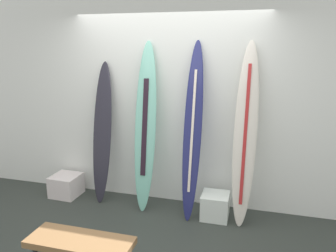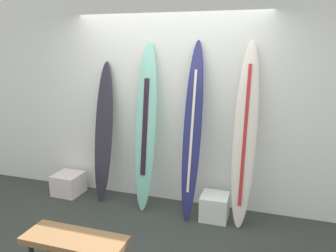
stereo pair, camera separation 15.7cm
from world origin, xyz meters
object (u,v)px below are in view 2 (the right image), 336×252
bench (75,244)px  surfboard_charcoal (104,133)px  surfboard_ivory (245,136)px  surfboard_navy (192,133)px  surfboard_seafoam (146,128)px  display_block_left (215,207)px  display_block_center (69,184)px

bench → surfboard_charcoal: bearing=109.5°
surfboard_charcoal → surfboard_ivory: bearing=-1.9°
surfboard_navy → bench: surfboard_navy is taller
surfboard_charcoal → surfboard_seafoam: size_ratio=0.88×
surfboard_ivory → display_block_left: bearing=-168.5°
surfboard_charcoal → display_block_center: bearing=-173.8°
surfboard_navy → display_block_center: (-1.83, 0.01, -0.92)m
surfboard_navy → display_block_left: surfboard_navy is taller
surfboard_ivory → bench: surfboard_ivory is taller
display_block_center → bench: bench is taller
display_block_left → bench: size_ratio=0.36×
surfboard_charcoal → display_block_left: size_ratio=5.65×
surfboard_ivory → surfboard_charcoal: bearing=178.1°
surfboard_navy → display_block_left: size_ratio=6.47×
display_block_center → surfboard_ivory: bearing=0.0°
surfboard_ivory → bench: (-1.29, -1.60, -0.66)m
surfboard_ivory → surfboard_seafoam: bearing=178.9°
display_block_center → display_block_left: bearing=-1.7°
surfboard_ivory → bench: 2.16m
display_block_left → bench: bench is taller
surfboard_charcoal → surfboard_ivory: size_ratio=0.88×
display_block_center → surfboard_charcoal: bearing=6.2°
surfboard_navy → display_block_left: (0.31, -0.05, -0.91)m
display_block_center → bench: bearing=-53.9°
surfboard_ivory → surfboard_navy: bearing=-178.7°
surfboard_navy → surfboard_ivory: surfboard_navy is taller
surfboard_charcoal → display_block_left: surfboard_charcoal is taller
surfboard_charcoal → bench: surfboard_charcoal is taller
surfboard_charcoal → surfboard_seafoam: surfboard_seafoam is taller
surfboard_navy → display_block_center: bearing=179.6°
surfboard_charcoal → display_block_left: 1.76m
surfboard_navy → bench: (-0.66, -1.59, -0.66)m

